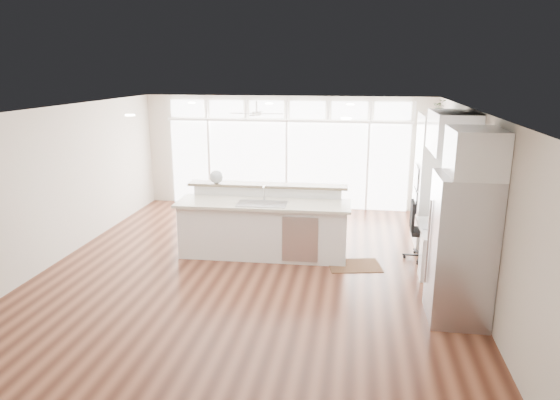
# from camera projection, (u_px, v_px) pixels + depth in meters

# --- Properties ---
(floor) EXTENTS (7.00, 8.00, 0.02)m
(floor) POSITION_uv_depth(u_px,v_px,m) (254.00, 267.00, 8.66)
(floor) COLOR #472215
(floor) RESTS_ON ground
(ceiling) EXTENTS (7.00, 8.00, 0.02)m
(ceiling) POSITION_uv_depth(u_px,v_px,m) (252.00, 109.00, 7.96)
(ceiling) COLOR white
(ceiling) RESTS_ON wall_back
(wall_back) EXTENTS (7.00, 0.04, 2.70)m
(wall_back) POSITION_uv_depth(u_px,v_px,m) (287.00, 152.00, 12.13)
(wall_back) COLOR beige
(wall_back) RESTS_ON floor
(wall_front) EXTENTS (7.00, 0.04, 2.70)m
(wall_front) POSITION_uv_depth(u_px,v_px,m) (161.00, 295.00, 4.49)
(wall_front) COLOR beige
(wall_front) RESTS_ON floor
(wall_left) EXTENTS (0.04, 8.00, 2.70)m
(wall_left) POSITION_uv_depth(u_px,v_px,m) (60.00, 184.00, 8.83)
(wall_left) COLOR beige
(wall_left) RESTS_ON floor
(wall_right) EXTENTS (0.04, 8.00, 2.70)m
(wall_right) POSITION_uv_depth(u_px,v_px,m) (472.00, 199.00, 7.78)
(wall_right) COLOR beige
(wall_right) RESTS_ON floor
(glass_wall) EXTENTS (5.80, 0.06, 2.08)m
(glass_wall) POSITION_uv_depth(u_px,v_px,m) (287.00, 165.00, 12.15)
(glass_wall) COLOR white
(glass_wall) RESTS_ON wall_back
(transom_row) EXTENTS (5.90, 0.06, 0.40)m
(transom_row) POSITION_uv_depth(u_px,v_px,m) (287.00, 110.00, 11.81)
(transom_row) COLOR white
(transom_row) RESTS_ON wall_back
(desk_window) EXTENTS (0.04, 0.85, 0.85)m
(desk_window) POSITION_uv_depth(u_px,v_px,m) (467.00, 182.00, 8.02)
(desk_window) COLOR white
(desk_window) RESTS_ON wall_right
(ceiling_fan) EXTENTS (1.16, 1.16, 0.32)m
(ceiling_fan) POSITION_uv_depth(u_px,v_px,m) (257.00, 109.00, 10.77)
(ceiling_fan) COLOR white
(ceiling_fan) RESTS_ON ceiling
(recessed_lights) EXTENTS (3.40, 3.00, 0.02)m
(recessed_lights) POSITION_uv_depth(u_px,v_px,m) (255.00, 109.00, 8.16)
(recessed_lights) COLOR white
(recessed_lights) RESTS_ON ceiling
(oven_cabinet) EXTENTS (0.64, 1.20, 2.50)m
(oven_cabinet) POSITION_uv_depth(u_px,v_px,m) (434.00, 180.00, 9.58)
(oven_cabinet) COLOR white
(oven_cabinet) RESTS_ON floor
(desk_nook) EXTENTS (0.72, 1.30, 0.76)m
(desk_nook) POSITION_uv_depth(u_px,v_px,m) (440.00, 250.00, 8.37)
(desk_nook) COLOR white
(desk_nook) RESTS_ON floor
(upper_cabinets) EXTENTS (0.64, 1.30, 0.64)m
(upper_cabinets) POSITION_uv_depth(u_px,v_px,m) (453.00, 132.00, 7.86)
(upper_cabinets) COLOR white
(upper_cabinets) RESTS_ON wall_right
(refrigerator) EXTENTS (0.76, 0.90, 2.00)m
(refrigerator) POSITION_uv_depth(u_px,v_px,m) (461.00, 249.00, 6.64)
(refrigerator) COLOR #AFAFB4
(refrigerator) RESTS_ON floor
(fridge_cabinet) EXTENTS (0.64, 0.90, 0.60)m
(fridge_cabinet) POSITION_uv_depth(u_px,v_px,m) (475.00, 152.00, 6.30)
(fridge_cabinet) COLOR white
(fridge_cabinet) RESTS_ON wall_right
(framed_photos) EXTENTS (0.06, 0.22, 0.80)m
(framed_photos) POSITION_uv_depth(u_px,v_px,m) (459.00, 183.00, 8.65)
(framed_photos) COLOR black
(framed_photos) RESTS_ON wall_right
(kitchen_island) EXTENTS (3.14, 1.25, 1.24)m
(kitchen_island) POSITION_uv_depth(u_px,v_px,m) (263.00, 223.00, 9.01)
(kitchen_island) COLOR white
(kitchen_island) RESTS_ON floor
(rug) EXTENTS (1.00, 0.81, 0.01)m
(rug) POSITION_uv_depth(u_px,v_px,m) (354.00, 266.00, 8.67)
(rug) COLOR #3A2112
(rug) RESTS_ON floor
(office_chair) EXTENTS (0.56, 0.51, 1.06)m
(office_chair) POSITION_uv_depth(u_px,v_px,m) (424.00, 231.00, 8.83)
(office_chair) COLOR black
(office_chair) RESTS_ON floor
(fishbowl) EXTENTS (0.26, 0.26, 0.25)m
(fishbowl) POSITION_uv_depth(u_px,v_px,m) (216.00, 177.00, 9.32)
(fishbowl) COLOR silver
(fishbowl) RESTS_ON kitchen_island
(monitor) EXTENTS (0.09, 0.49, 0.41)m
(monitor) POSITION_uv_depth(u_px,v_px,m) (438.00, 216.00, 8.23)
(monitor) COLOR black
(monitor) RESTS_ON desk_nook
(keyboard) EXTENTS (0.16, 0.31, 0.02)m
(keyboard) POSITION_uv_depth(u_px,v_px,m) (426.00, 227.00, 8.31)
(keyboard) COLOR silver
(keyboard) RESTS_ON desk_nook
(potted_plant) EXTENTS (0.29, 0.31, 0.21)m
(potted_plant) POSITION_uv_depth(u_px,v_px,m) (440.00, 109.00, 9.23)
(potted_plant) COLOR #2D5D27
(potted_plant) RESTS_ON oven_cabinet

